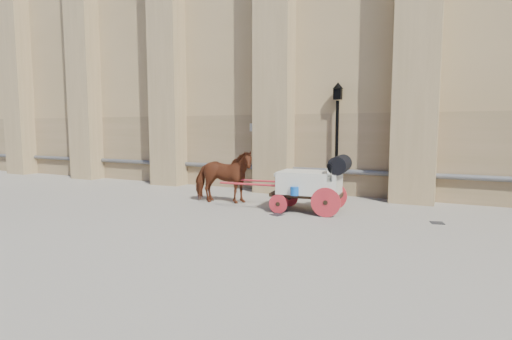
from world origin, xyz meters
The scene contains 6 objects.
ground centered at (0.00, 0.00, 0.00)m, with size 90.00×90.00×0.00m, color slate.
horse centered at (-1.62, 0.80, 0.88)m, with size 0.94×2.07×1.75m, color #652C14.
carriage centered at (1.51, 0.73, 0.91)m, with size 3.93×1.46×1.69m.
street_lamp centered at (1.40, 3.74, 2.18)m, with size 0.38×0.38×4.08m.
drain_grate_near centered at (0.70, -0.11, 0.01)m, with size 0.32×0.32×0.01m, color black.
drain_grate_far centered at (4.85, 0.79, 0.01)m, with size 0.32×0.32×0.01m, color black.
Camera 1 is at (5.02, -10.45, 2.46)m, focal length 28.00 mm.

